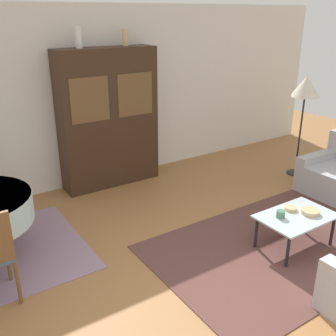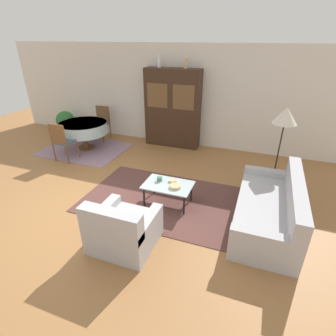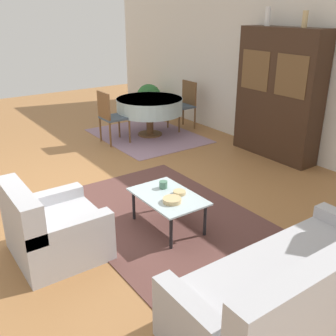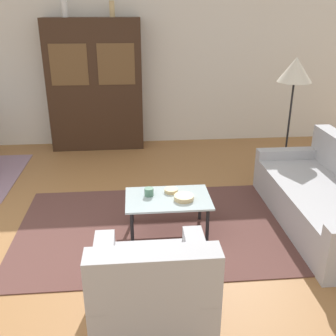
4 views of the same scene
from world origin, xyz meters
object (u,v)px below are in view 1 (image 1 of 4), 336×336
Objects in this scene: floor_lamp at (306,90)px; vase_short at (125,38)px; cup at (281,214)px; bowl_small at (291,208)px; vase_tall at (78,37)px; bowl at (310,212)px; coffee_table at (296,219)px; display_cabinet at (109,119)px.

floor_lamp is 2.92m from vase_short.
cup is 0.67× the size of bowl_small.
bowl_small is 0.49× the size of vase_tall.
bowl is at bearing -19.86° from cup.
vase_short is at bearing 101.88° from coffee_table.
display_cabinet is 1.28× the size of floor_lamp.
display_cabinet reaches higher than coffee_table.
vase_short is (-2.44, 1.39, 0.79)m from floor_lamp.
floor_lamp is at bearing 39.11° from coffee_table.
vase_short reaches higher than bowl_small.
display_cabinet is at bearing 109.68° from bowl_small.
vase_tall reaches higher than bowl_small.
vase_short is at bearing 104.60° from bowl.
bowl_small is (0.24, 0.06, -0.02)m from cup.
floor_lamp is at bearing -26.58° from display_cabinet.
bowl is (1.10, -2.94, -0.62)m from display_cabinet.
bowl_small is at bearing 70.91° from coffee_table.
coffee_table is 3.74× the size of vase_short.
floor_lamp is 17.05× the size of cup.
cup is 0.47× the size of bowl.
vase_tall is at bearing 114.61° from coffee_table.
vase_short is (0.71, 0.00, -0.03)m from vase_tall.
vase_short is at bearing 0.16° from display_cabinet.
bowl is 0.86× the size of vase_short.
floor_lamp is at bearing 42.78° from bowl.
coffee_table is 0.54× the size of floor_lamp.
vase_tall reaches higher than coffee_table.
coffee_table is at bearing -71.93° from display_cabinet.
cup reaches higher than bowl_small.
display_cabinet reaches higher than floor_lamp.
bowl is (-1.68, -1.55, -0.99)m from floor_lamp.
coffee_table is at bearing -19.70° from cup.
vase_tall is at bearing 111.80° from cup.
display_cabinet is 1.26m from vase_tall.
display_cabinet is at bearing 153.42° from floor_lamp.
bowl is 3.76m from vase_tall.
display_cabinet is 3.13m from floor_lamp.
cup is 0.38m from bowl.
vase_short reaches higher than bowl.
floor_lamp is 11.48× the size of bowl_small.
vase_short is at bearing 98.31° from cup.
floor_lamp is at bearing -29.65° from vase_short.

